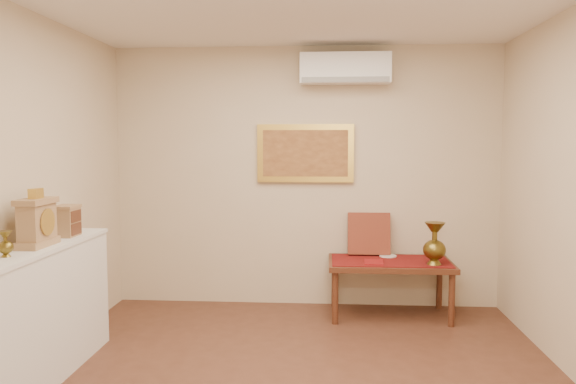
# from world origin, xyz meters

# --- Properties ---
(wall_back) EXTENTS (4.00, 0.02, 2.70)m
(wall_back) POSITION_xyz_m (0.00, 2.25, 1.35)
(wall_back) COLOR beige
(wall_back) RESTS_ON ground
(wall_front) EXTENTS (4.00, 0.02, 2.70)m
(wall_front) POSITION_xyz_m (0.00, -2.25, 1.35)
(wall_front) COLOR beige
(wall_front) RESTS_ON ground
(brass_urn_small) EXTENTS (0.10, 0.10, 0.22)m
(brass_urn_small) POSITION_xyz_m (-1.82, -0.21, 1.09)
(brass_urn_small) COLOR brown
(brass_urn_small) RESTS_ON display_ledge
(table_cloth) EXTENTS (1.14, 0.59, 0.01)m
(table_cloth) POSITION_xyz_m (0.85, 1.88, 0.55)
(table_cloth) COLOR maroon
(table_cloth) RESTS_ON low_table
(brass_urn_tall) EXTENTS (0.22, 0.22, 0.49)m
(brass_urn_tall) POSITION_xyz_m (1.25, 1.72, 0.80)
(brass_urn_tall) COLOR brown
(brass_urn_tall) RESTS_ON table_cloth
(plate) EXTENTS (0.17, 0.17, 0.01)m
(plate) POSITION_xyz_m (0.85, 2.06, 0.56)
(plate) COLOR white
(plate) RESTS_ON table_cloth
(menu) EXTENTS (0.20, 0.26, 0.01)m
(menu) POSITION_xyz_m (0.68, 1.76, 0.56)
(menu) COLOR maroon
(menu) RESTS_ON table_cloth
(cushion) EXTENTS (0.43, 0.19, 0.44)m
(cushion) POSITION_xyz_m (0.66, 2.16, 0.77)
(cushion) COLOR #5E1219
(cushion) RESTS_ON table_cloth
(display_ledge) EXTENTS (0.37, 2.02, 0.98)m
(display_ledge) POSITION_xyz_m (-1.82, 0.00, 0.49)
(display_ledge) COLOR silver
(display_ledge) RESTS_ON floor
(mantel_clock) EXTENTS (0.17, 0.36, 0.41)m
(mantel_clock) POSITION_xyz_m (-1.80, 0.16, 1.15)
(mantel_clock) COLOR #A67F55
(mantel_clock) RESTS_ON display_ledge
(wooden_chest) EXTENTS (0.16, 0.21, 0.24)m
(wooden_chest) POSITION_xyz_m (-1.80, 0.59, 1.10)
(wooden_chest) COLOR #A67F55
(wooden_chest) RESTS_ON display_ledge
(low_table) EXTENTS (1.20, 0.70, 0.55)m
(low_table) POSITION_xyz_m (0.85, 1.88, 0.48)
(low_table) COLOR #532919
(low_table) RESTS_ON floor
(painting) EXTENTS (1.00, 0.06, 0.60)m
(painting) POSITION_xyz_m (0.00, 2.22, 1.60)
(painting) COLOR gold
(painting) RESTS_ON wall_back
(ac_unit) EXTENTS (0.90, 0.25, 0.30)m
(ac_unit) POSITION_xyz_m (0.40, 2.12, 2.45)
(ac_unit) COLOR white
(ac_unit) RESTS_ON wall_back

